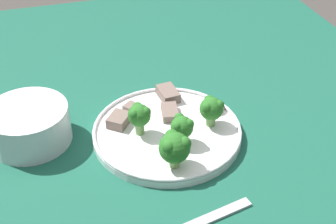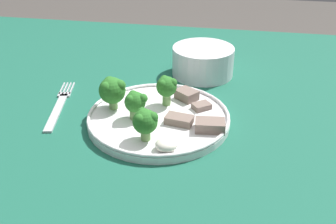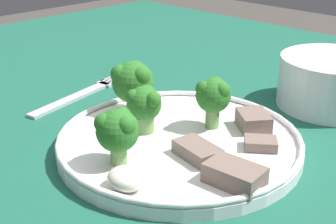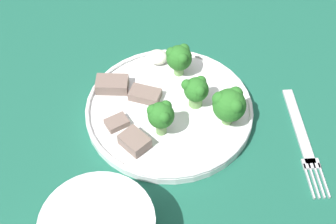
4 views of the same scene
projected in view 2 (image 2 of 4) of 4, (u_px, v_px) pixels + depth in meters
The scene contains 13 objects.
table at pixel (150, 153), 0.76m from camera, with size 1.27×1.06×0.72m.
dinner_plate at pixel (159, 118), 0.69m from camera, with size 0.25×0.25×0.02m.
fork at pixel (60, 105), 0.74m from camera, with size 0.06×0.19×0.00m.
cream_bowl at pixel (203, 62), 0.86m from camera, with size 0.13×0.13×0.06m.
broccoli_floret_near_rim_left at pixel (135, 103), 0.66m from camera, with size 0.04×0.04×0.05m.
broccoli_floret_center_left at pixel (112, 90), 0.69m from camera, with size 0.05×0.05×0.06m.
broccoli_floret_back_left at pixel (145, 121), 0.61m from camera, with size 0.04×0.04×0.05m.
broccoli_floret_front_left at pixel (166, 87), 0.71m from camera, with size 0.04×0.04×0.06m.
meat_slice_front_slice at pixel (179, 120), 0.66m from camera, with size 0.05×0.03×0.01m.
meat_slice_middle_slice at pixel (210, 125), 0.64m from camera, with size 0.05×0.04×0.02m.
meat_slice_rear_slice at pixel (187, 95), 0.74m from camera, with size 0.05×0.05×0.02m.
meat_slice_edge_slice at pixel (202, 106), 0.71m from camera, with size 0.04×0.04×0.01m.
sauce_dollop at pixel (166, 145), 0.59m from camera, with size 0.03×0.03×0.02m.
Camera 2 is at (0.15, -0.60, 1.08)m, focal length 42.00 mm.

